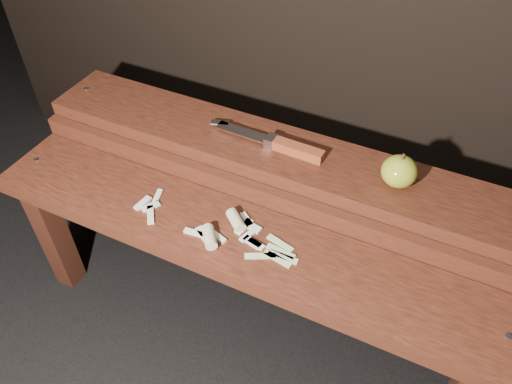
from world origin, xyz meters
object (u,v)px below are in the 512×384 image
at_px(bench_rear_tier, 275,175).
at_px(knife, 283,145).
at_px(apple, 399,171).
at_px(bench_front_tier, 232,257).

bearing_deg(bench_rear_tier, knife, 10.06).
height_order(bench_rear_tier, apple, apple).
distance_m(bench_rear_tier, knife, 0.10).
bearing_deg(bench_front_tier, apple, 39.32).
relative_size(bench_front_tier, bench_rear_tier, 1.00).
bearing_deg(apple, bench_front_tier, -140.68).
height_order(bench_front_tier, bench_rear_tier, bench_rear_tier).
height_order(bench_front_tier, knife, knife).
xyz_separation_m(bench_front_tier, bench_rear_tier, (0.00, 0.23, 0.06)).
bearing_deg(bench_rear_tier, bench_front_tier, -90.00).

